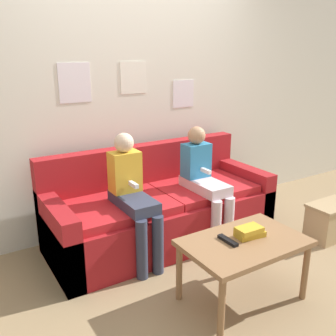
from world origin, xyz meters
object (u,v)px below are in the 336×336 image
coffee_table (244,248)px  tv_remote (228,240)px  person_left (133,194)px  couch (160,210)px  person_right (205,179)px  storage_box (330,220)px

coffee_table → tv_remote: tv_remote is taller
coffee_table → person_left: size_ratio=0.78×
couch → coffee_table: 1.07m
coffee_table → person_right: 0.93m
coffee_table → person_right: size_ratio=0.80×
storage_box → tv_remote: bearing=-171.6°
person_right → tv_remote: bearing=-117.3°
couch → storage_box: size_ratio=4.45×
person_left → storage_box: person_left is taller
couch → person_right: 0.50m
coffee_table → person_left: person_left is taller
tv_remote → storage_box: tv_remote is taller
person_left → storage_box: bearing=-19.3°
coffee_table → storage_box: 1.37m
coffee_table → person_right: person_right is taller
coffee_table → tv_remote: bearing=159.6°
couch → person_right: person_right is taller
couch → tv_remote: 1.04m
person_left → tv_remote: 0.88m
person_right → storage_box: bearing=-30.6°
couch → coffee_table: bearing=-88.2°
couch → coffee_table: size_ratio=2.45×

